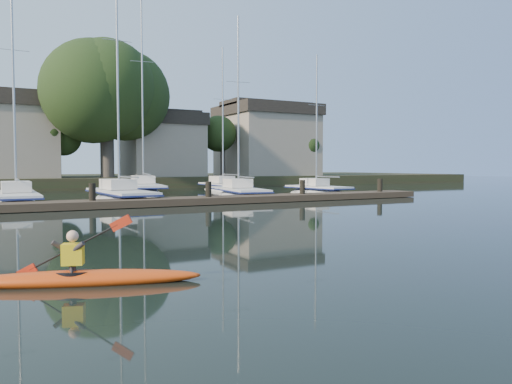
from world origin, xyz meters
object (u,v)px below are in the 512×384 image
sailboat_6 (144,195)px  sailboat_1 (17,208)px  kayak (80,275)px  dock (154,202)px  sailboat_3 (240,200)px  sailboat_4 (318,196)px  sailboat_7 (224,193)px  sailboat_2 (121,205)px

sailboat_6 → sailboat_1: bearing=-128.7°
kayak → dock: bearing=88.3°
dock → sailboat_3: 7.94m
dock → sailboat_4: sailboat_4 is taller
kayak → sailboat_6: size_ratio=0.24×
sailboat_7 → sailboat_6: bearing=177.4°
sailboat_1 → dock: bearing=-35.6°
kayak → sailboat_3: bearing=76.2°
kayak → sailboat_2: sailboat_2 is taller
sailboat_3 → sailboat_4: bearing=16.3°
sailboat_6 → kayak: bearing=-99.0°
dock → sailboat_6: bearing=76.7°
dock → sailboat_4: (13.62, 4.99, -0.39)m
sailboat_2 → sailboat_4: bearing=0.4°
dock → sailboat_2: size_ratio=2.16×
sailboat_2 → sailboat_3: sailboat_2 is taller
sailboat_3 → sailboat_7: bearing=80.2°
kayak → sailboat_2: bearing=94.3°
sailboat_1 → sailboat_4: bearing=1.9°
sailboat_6 → sailboat_2: bearing=-104.9°
kayak → sailboat_4: size_ratio=0.36×
sailboat_1 → kayak: bearing=-89.6°
sailboat_2 → sailboat_4: sailboat_2 is taller
dock → sailboat_6: sailboat_6 is taller
sailboat_2 → sailboat_6: sailboat_6 is taller
kayak → sailboat_1: sailboat_1 is taller
sailboat_2 → sailboat_3: 7.55m
sailboat_3 → sailboat_4: size_ratio=1.15×
sailboat_4 → sailboat_7: size_ratio=0.87×
sailboat_1 → sailboat_6: size_ratio=0.82×
sailboat_4 → sailboat_7: bearing=113.0°
sailboat_2 → sailboat_3: bearing=-3.9°
dock → sailboat_6: 13.23m
sailboat_1 → sailboat_4: sailboat_1 is taller
sailboat_6 → sailboat_4: bearing=-28.2°
dock → sailboat_7: 15.72m
sailboat_2 → sailboat_7: bearing=35.9°
sailboat_6 → sailboat_7: (6.53, -0.41, 0.01)m
kayak → sailboat_7: bearing=80.2°
sailboat_1 → sailboat_2: bearing=-2.6°
dock → sailboat_1: (-6.09, 4.39, -0.39)m
kayak → sailboat_6: (9.02, 28.67, -0.36)m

